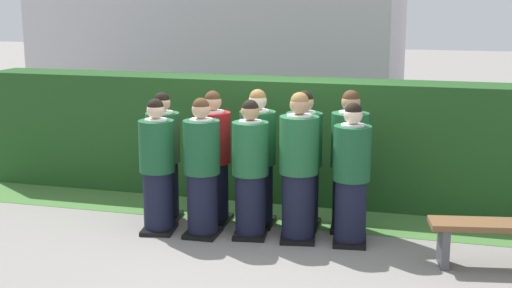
# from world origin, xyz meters

# --- Properties ---
(ground_plane) EXTENTS (60.00, 60.00, 0.00)m
(ground_plane) POSITION_xyz_m (0.00, 0.00, 0.00)
(ground_plane) COLOR gray
(student_front_row_0) EXTENTS (0.43, 0.51, 1.59)m
(student_front_row_0) POSITION_xyz_m (-1.10, -0.10, 0.75)
(student_front_row_0) COLOR black
(student_front_row_0) RESTS_ON ground
(student_front_row_1) EXTENTS (0.42, 0.47, 1.61)m
(student_front_row_1) POSITION_xyz_m (-0.56, -0.09, 0.77)
(student_front_row_1) COLOR black
(student_front_row_1) RESTS_ON ground
(student_front_row_2) EXTENTS (0.43, 0.53, 1.60)m
(student_front_row_2) POSITION_xyz_m (-0.01, 0.03, 0.76)
(student_front_row_2) COLOR black
(student_front_row_2) RESTS_ON ground
(student_front_row_3) EXTENTS (0.47, 0.55, 1.70)m
(student_front_row_3) POSITION_xyz_m (0.54, 0.07, 0.81)
(student_front_row_3) COLOR black
(student_front_row_3) RESTS_ON ground
(student_front_row_4) EXTENTS (0.42, 0.53, 1.60)m
(student_front_row_4) POSITION_xyz_m (1.13, 0.09, 0.76)
(student_front_row_4) COLOR black
(student_front_row_4) RESTS_ON ground
(student_rear_row_0) EXTENTS (0.42, 0.53, 1.60)m
(student_rear_row_0) POSITION_xyz_m (-1.21, 0.35, 0.76)
(student_rear_row_0) COLOR black
(student_rear_row_0) RESTS_ON ground
(student_in_red_blazer) EXTENTS (0.42, 0.52, 1.63)m
(student_in_red_blazer) POSITION_xyz_m (-0.59, 0.42, 0.77)
(student_in_red_blazer) COLOR black
(student_in_red_blazer) RESTS_ON ground
(student_rear_row_2) EXTENTS (0.43, 0.54, 1.66)m
(student_rear_row_2) POSITION_xyz_m (-0.04, 0.45, 0.79)
(student_rear_row_2) COLOR black
(student_rear_row_2) RESTS_ON ground
(student_rear_row_3) EXTENTS (0.43, 0.53, 1.65)m
(student_rear_row_3) POSITION_xyz_m (0.51, 0.52, 0.79)
(student_rear_row_3) COLOR black
(student_rear_row_3) RESTS_ON ground
(student_rear_row_4) EXTENTS (0.44, 0.51, 1.68)m
(student_rear_row_4) POSITION_xyz_m (1.04, 0.55, 0.80)
(student_rear_row_4) COLOR black
(student_rear_row_4) RESTS_ON ground
(hedge) EXTENTS (8.70, 0.70, 1.64)m
(hedge) POSITION_xyz_m (0.00, 1.66, 0.82)
(hedge) COLOR #214C1E
(hedge) RESTS_ON ground
(wooden_bench) EXTENTS (1.44, 0.61, 0.48)m
(wooden_bench) POSITION_xyz_m (2.69, -0.21, 0.35)
(wooden_bench) COLOR brown
(wooden_bench) RESTS_ON ground
(lawn_strip) EXTENTS (8.70, 0.90, 0.01)m
(lawn_strip) POSITION_xyz_m (0.00, 0.86, 0.00)
(lawn_strip) COLOR #477A38
(lawn_strip) RESTS_ON ground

